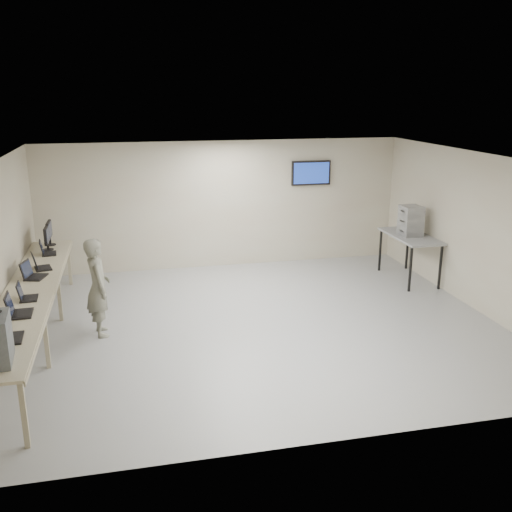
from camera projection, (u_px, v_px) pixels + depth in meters
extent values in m
cube|color=#ABABAB|center=(259.00, 324.00, 9.73)|extent=(8.00, 7.00, 0.01)
cube|color=silver|center=(259.00, 159.00, 8.95)|extent=(8.00, 7.00, 0.01)
cube|color=beige|center=(223.00, 205.00, 12.62)|extent=(8.00, 0.01, 2.80)
cube|color=beige|center=(332.00, 328.00, 6.06)|extent=(8.00, 0.01, 2.80)
cube|color=beige|center=(476.00, 232.00, 10.19)|extent=(0.01, 7.00, 2.80)
cube|color=black|center=(310.00, 173.00, 12.84)|extent=(0.15, 0.04, 0.15)
cube|color=black|center=(311.00, 173.00, 12.80)|extent=(0.90, 0.06, 0.55)
cube|color=navy|center=(312.00, 173.00, 12.77)|extent=(0.82, 0.01, 0.47)
cube|color=beige|center=(30.00, 291.00, 8.73)|extent=(0.75, 6.00, 0.04)
cube|color=tan|center=(56.00, 291.00, 8.81)|extent=(0.02, 6.00, 0.06)
cube|color=tan|center=(24.00, 413.00, 6.25)|extent=(0.06, 0.06, 0.86)
cube|color=tan|center=(1.00, 344.00, 7.95)|extent=(0.06, 0.06, 0.86)
cube|color=tan|center=(46.00, 340.00, 8.07)|extent=(0.06, 0.06, 0.86)
cube|color=tan|center=(22.00, 300.00, 9.63)|extent=(0.06, 0.06, 0.86)
cube|color=tan|center=(59.00, 297.00, 9.76)|extent=(0.06, 0.06, 0.86)
cube|color=tan|center=(38.00, 266.00, 11.46)|extent=(0.06, 0.06, 0.86)
cube|color=tan|center=(69.00, 264.00, 11.59)|extent=(0.06, 0.06, 0.86)
cube|color=black|center=(10.00, 339.00, 6.97)|extent=(0.31, 0.41, 0.02)
cube|color=black|center=(21.00, 314.00, 7.74)|extent=(0.30, 0.41, 0.02)
cube|color=black|center=(9.00, 304.00, 7.67)|extent=(0.09, 0.37, 0.28)
cube|color=black|center=(10.00, 304.00, 7.67)|extent=(0.07, 0.33, 0.23)
cube|color=black|center=(29.00, 298.00, 8.32)|extent=(0.25, 0.34, 0.02)
cube|color=black|center=(20.00, 291.00, 8.26)|extent=(0.08, 0.31, 0.23)
cube|color=black|center=(21.00, 291.00, 8.26)|extent=(0.06, 0.27, 0.19)
cube|color=black|center=(36.00, 277.00, 9.26)|extent=(0.36, 0.43, 0.02)
cube|color=black|center=(26.00, 269.00, 9.19)|extent=(0.16, 0.36, 0.27)
cube|color=black|center=(27.00, 269.00, 9.20)|extent=(0.13, 0.32, 0.22)
cube|color=black|center=(43.00, 268.00, 9.74)|extent=(0.34, 0.41, 0.02)
cube|color=black|center=(34.00, 261.00, 9.67)|extent=(0.15, 0.34, 0.26)
cube|color=black|center=(35.00, 261.00, 9.68)|extent=(0.12, 0.30, 0.21)
cube|color=black|center=(49.00, 254.00, 10.60)|extent=(0.29, 0.37, 0.02)
cube|color=black|center=(41.00, 247.00, 10.54)|extent=(0.10, 0.33, 0.25)
cube|color=black|center=(42.00, 247.00, 10.54)|extent=(0.08, 0.29, 0.21)
cylinder|color=black|center=(48.00, 250.00, 10.89)|extent=(0.20, 0.20, 0.02)
cube|color=black|center=(48.00, 245.00, 10.86)|extent=(0.04, 0.03, 0.16)
cube|color=black|center=(47.00, 235.00, 10.81)|extent=(0.05, 0.46, 0.31)
cube|color=black|center=(48.00, 235.00, 10.81)|extent=(0.00, 0.42, 0.26)
cylinder|color=black|center=(50.00, 245.00, 11.23)|extent=(0.21, 0.21, 0.02)
cube|color=black|center=(50.00, 240.00, 11.21)|extent=(0.04, 0.03, 0.17)
cube|color=black|center=(49.00, 230.00, 11.15)|extent=(0.05, 0.48, 0.32)
cube|color=black|center=(50.00, 230.00, 11.15)|extent=(0.00, 0.43, 0.27)
imported|color=#626957|center=(98.00, 287.00, 9.11)|extent=(0.49, 0.65, 1.61)
cube|color=gray|center=(410.00, 236.00, 11.77)|extent=(0.75, 1.60, 0.04)
cube|color=black|center=(410.00, 269.00, 11.18)|extent=(0.04, 0.04, 0.92)
cube|color=black|center=(380.00, 251.00, 12.49)|extent=(0.04, 0.04, 0.92)
cube|color=black|center=(440.00, 267.00, 11.31)|extent=(0.04, 0.04, 0.92)
cube|color=black|center=(407.00, 249.00, 12.62)|extent=(0.04, 0.04, 0.92)
cube|color=gray|center=(410.00, 230.00, 11.73)|extent=(0.39, 0.43, 0.20)
cube|color=gray|center=(411.00, 221.00, 11.67)|extent=(0.39, 0.43, 0.20)
cube|color=gray|center=(412.00, 211.00, 11.61)|extent=(0.39, 0.43, 0.20)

